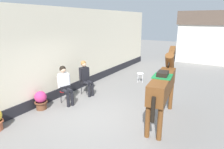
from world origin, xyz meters
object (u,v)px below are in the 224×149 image
at_px(seated_visitor_near, 65,83).
at_px(flower_planter_far, 41,100).
at_px(seated_visitor_far, 85,76).
at_px(spare_stool_white, 140,74).
at_px(saddled_horse_center, 163,83).

xyz_separation_m(seated_visitor_near, flower_planter_far, (-0.38, -0.78, -0.44)).
bearing_deg(seated_visitor_far, spare_stool_white, 64.12).
xyz_separation_m(seated_visitor_near, spare_stool_white, (1.32, 3.68, -0.38)).
relative_size(seated_visitor_far, flower_planter_far, 2.17).
bearing_deg(saddled_horse_center, seated_visitor_near, -168.81).
bearing_deg(seated_visitor_near, saddled_horse_center, 11.19).
relative_size(seated_visitor_near, seated_visitor_far, 1.00).
xyz_separation_m(flower_planter_far, spare_stool_white, (1.70, 4.46, 0.07)).
height_order(seated_visitor_near, saddled_horse_center, saddled_horse_center).
bearing_deg(seated_visitor_near, spare_stool_white, 70.23).
height_order(saddled_horse_center, spare_stool_white, saddled_horse_center).
height_order(seated_visitor_near, seated_visitor_far, same).
distance_m(saddled_horse_center, spare_stool_white, 3.70).
distance_m(seated_visitor_far, saddled_horse_center, 3.30).
distance_m(flower_planter_far, spare_stool_white, 4.77).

